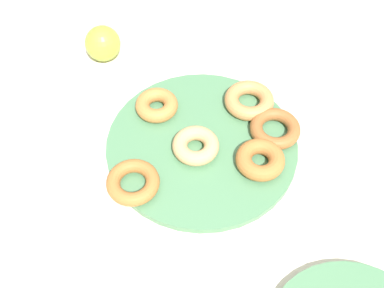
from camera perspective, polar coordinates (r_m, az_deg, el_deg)
ground_plane at (r=0.88m, az=1.14°, el=-0.38°), size 2.40×2.40×0.00m
donut_plate at (r=0.87m, az=1.15°, el=-0.13°), size 0.34×0.34×0.01m
donut_0 at (r=0.84m, az=7.96°, el=-1.82°), size 0.12×0.12×0.03m
donut_1 at (r=0.91m, az=-4.14°, el=4.55°), size 0.10×0.10×0.03m
donut_2 at (r=0.81m, az=-6.90°, el=-4.45°), size 0.12×0.12×0.02m
donut_3 at (r=0.85m, az=0.25°, el=-0.08°), size 0.11×0.11×0.03m
donut_4 at (r=0.89m, az=9.68°, el=1.78°), size 0.13×0.13×0.02m
donut_5 at (r=0.92m, az=6.69°, el=5.09°), size 0.11×0.11×0.03m
apple at (r=1.02m, az=-10.38°, el=11.49°), size 0.07×0.07×0.07m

